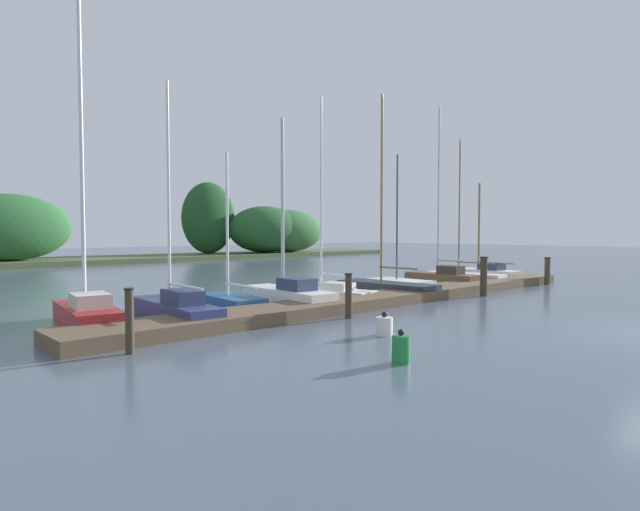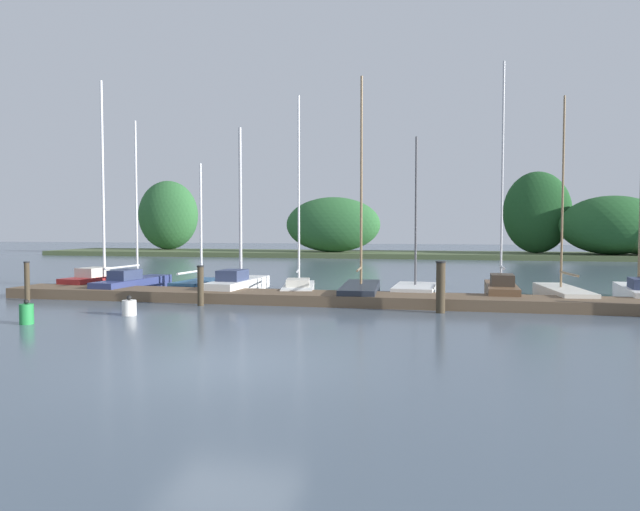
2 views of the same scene
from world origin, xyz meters
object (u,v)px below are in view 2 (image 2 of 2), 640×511
object	(u,v)px
sailboat_7	(501,289)
sailboat_2	(201,284)
sailboat_6	(415,290)
channel_buoy_1	(27,314)
sailboat_3	(239,284)
sailboat_4	(299,287)
mooring_piling_0	(27,281)
sailboat_0	(102,278)
sailboat_9	(640,292)
sailboat_8	(562,293)
mooring_piling_2	(441,287)
channel_buoy_0	(129,307)
mooring_piling_1	(201,285)
sailboat_5	(361,289)
sailboat_1	(135,283)

from	to	relation	value
sailboat_7	sailboat_2	bearing A→B (deg)	90.20
sailboat_6	channel_buoy_1	xyz separation A→B (m)	(-9.60, -7.65, -0.01)
sailboat_3	channel_buoy_1	size ratio (longest dim) A/B	9.62
sailboat_4	sailboat_6	world-z (taller)	sailboat_4
mooring_piling_0	channel_buoy_1	bearing A→B (deg)	-51.08
sailboat_0	sailboat_9	size ratio (longest dim) A/B	1.68
sailboat_2	sailboat_8	size ratio (longest dim) A/B	0.72
sailboat_2	sailboat_9	bearing A→B (deg)	-84.45
sailboat_6	sailboat_7	xyz separation A→B (m)	(2.90, -0.17, 0.13)
sailboat_4	sailboat_6	distance (m)	4.26
sailboat_8	mooring_piling_2	size ratio (longest dim) A/B	4.57
mooring_piling_2	channel_buoy_0	distance (m)	8.99
sailboat_2	mooring_piling_1	bearing A→B (deg)	-151.14
sailboat_5	channel_buoy_1	distance (m)	10.38
sailboat_3	channel_buoy_0	size ratio (longest dim) A/B	10.84
sailboat_2	sailboat_0	bearing A→B (deg)	93.97
sailboat_0	sailboat_7	bearing A→B (deg)	-83.99
channel_buoy_0	sailboat_7	bearing A→B (deg)	27.52
sailboat_6	mooring_piling_0	xyz separation A→B (m)	(-13.00, -3.44, 0.40)
sailboat_2	sailboat_5	size ratio (longest dim) A/B	0.64
sailboat_0	mooring_piling_2	world-z (taller)	sailboat_0
sailboat_9	mooring_piling_2	xyz separation A→B (m)	(-6.54, -3.79, 0.41)
sailboat_5	channel_buoy_1	xyz separation A→B (m)	(-7.76, -6.90, -0.07)
sailboat_2	sailboat_4	distance (m)	3.99
channel_buoy_1	sailboat_7	bearing A→B (deg)	30.87
sailboat_1	channel_buoy_1	xyz separation A→B (m)	(0.99, -7.05, -0.11)
sailboat_4	sailboat_6	xyz separation A→B (m)	(4.26, -0.00, -0.04)
sailboat_3	sailboat_8	bearing A→B (deg)	-84.58
sailboat_1	sailboat_3	world-z (taller)	sailboat_1
sailboat_2	sailboat_9	xyz separation A→B (m)	(15.66, 0.12, 0.06)
sailboat_8	sailboat_4	bearing A→B (deg)	85.07
channel_buoy_0	channel_buoy_1	world-z (taller)	channel_buoy_1
sailboat_5	mooring_piling_2	bearing A→B (deg)	-138.37
sailboat_4	mooring_piling_2	distance (m)	6.21
sailboat_5	sailboat_6	size ratio (longest dim) A/B	1.35
sailboat_1	sailboat_8	size ratio (longest dim) A/B	0.95
sailboat_5	mooring_piling_2	distance (m)	3.86
sailboat_3	sailboat_4	distance (m)	2.22
mooring_piling_1	channel_buoy_0	world-z (taller)	mooring_piling_1
sailboat_0	sailboat_3	xyz separation A→B (m)	(6.12, -0.72, -0.03)
sailboat_0	sailboat_9	bearing A→B (deg)	-82.13
sailboat_6	channel_buoy_1	distance (m)	12.27
sailboat_2	sailboat_8	xyz separation A→B (m)	(13.14, -0.20, 0.00)
sailboat_1	mooring_piling_1	distance (m)	4.89
sailboat_8	mooring_piling_2	xyz separation A→B (m)	(-4.02, -3.48, 0.47)
sailboat_3	sailboat_9	distance (m)	13.88
sailboat_0	mooring_piling_1	world-z (taller)	sailboat_0
sailboat_1	sailboat_8	distance (m)	15.49
sailboat_0	sailboat_2	size ratio (longest dim) A/B	1.69
sailboat_0	sailboat_5	xyz separation A→B (m)	(10.72, -1.05, -0.11)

